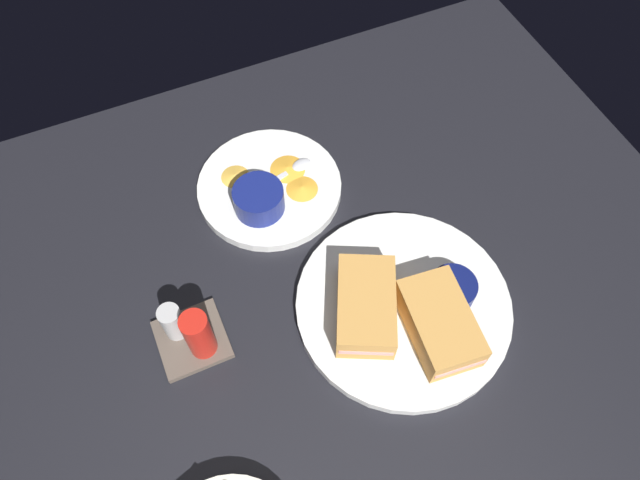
% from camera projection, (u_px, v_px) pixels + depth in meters
% --- Properties ---
extents(ground_plane, '(1.10, 1.10, 0.03)m').
position_uv_depth(ground_plane, '(365.00, 339.00, 0.82)').
color(ground_plane, black).
extents(plate_sandwich_main, '(0.30, 0.30, 0.02)m').
position_uv_depth(plate_sandwich_main, '(403.00, 305.00, 0.82)').
color(plate_sandwich_main, silver).
rests_on(plate_sandwich_main, ground_plane).
extents(sandwich_half_near, '(0.15, 0.13, 0.05)m').
position_uv_depth(sandwich_half_near, '(366.00, 306.00, 0.78)').
color(sandwich_half_near, '#C68C42').
rests_on(sandwich_half_near, plate_sandwich_main).
extents(sandwich_half_far, '(0.14, 0.09, 0.05)m').
position_uv_depth(sandwich_half_far, '(439.00, 323.00, 0.77)').
color(sandwich_half_far, '#C68C42').
rests_on(sandwich_half_far, plate_sandwich_main).
extents(ramekin_dark_sauce, '(0.06, 0.06, 0.03)m').
position_uv_depth(ramekin_dark_sauce, '(454.00, 292.00, 0.80)').
color(ramekin_dark_sauce, '#0C144C').
rests_on(ramekin_dark_sauce, plate_sandwich_main).
extents(spoon_by_dark_ramekin, '(0.06, 0.10, 0.01)m').
position_uv_depth(spoon_by_dark_ramekin, '(414.00, 295.00, 0.81)').
color(spoon_by_dark_ramekin, silver).
rests_on(spoon_by_dark_ramekin, plate_sandwich_main).
extents(plate_chips_companion, '(0.22, 0.22, 0.02)m').
position_uv_depth(plate_chips_companion, '(270.00, 187.00, 0.92)').
color(plate_chips_companion, silver).
rests_on(plate_chips_companion, ground_plane).
extents(ramekin_light_gravy, '(0.08, 0.08, 0.04)m').
position_uv_depth(ramekin_light_gravy, '(259.00, 199.00, 0.87)').
color(ramekin_light_gravy, navy).
rests_on(ramekin_light_gravy, plate_chips_companion).
extents(spoon_by_gravy_ramekin, '(0.03, 0.10, 0.01)m').
position_uv_depth(spoon_by_gravy_ramekin, '(295.00, 169.00, 0.93)').
color(spoon_by_gravy_ramekin, silver).
rests_on(spoon_by_gravy_ramekin, plate_chips_companion).
extents(plantain_chip_scatter, '(0.13, 0.15, 0.01)m').
position_uv_depth(plantain_chip_scatter, '(278.00, 176.00, 0.92)').
color(plantain_chip_scatter, gold).
rests_on(plantain_chip_scatter, plate_chips_companion).
extents(condiment_caddy, '(0.09, 0.09, 0.10)m').
position_uv_depth(condiment_caddy, '(191.00, 333.00, 0.77)').
color(condiment_caddy, brown).
rests_on(condiment_caddy, ground_plane).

